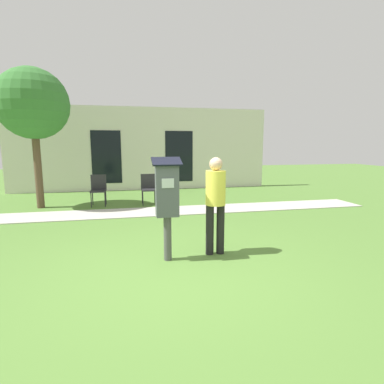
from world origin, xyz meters
The scene contains 8 objects.
ground_plane centered at (0.00, 0.00, 0.00)m, with size 40.00×40.00×0.00m, color #517A33.
sidewalk centered at (0.00, 3.83, 0.01)m, with size 12.00×1.10×0.02m.
building_facade centered at (0.00, 8.00, 1.60)m, with size 10.00×0.26×3.20m.
parking_meter centered at (-0.05, 0.44, 1.02)m, with size 0.44×0.31×1.59m.
person_standing centered at (0.74, 0.54, 0.93)m, with size 0.32×0.32×1.58m.
outdoor_chair_left centered at (-1.48, 5.07, 0.53)m, with size 0.44×0.44×0.90m.
outdoor_chair_middle centered at (-0.03, 5.00, 0.53)m, with size 0.44×0.44×0.90m.
tree centered at (-3.07, 5.05, 2.84)m, with size 1.90×1.90×3.82m.
Camera 1 is at (-0.62, -3.99, 1.78)m, focal length 28.00 mm.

